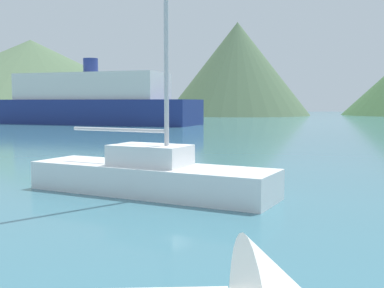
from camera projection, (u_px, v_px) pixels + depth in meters
The scene contains 4 objects.
sailboat_inner at pixel (150, 173), 12.59m from camera, with size 6.86×4.14×10.68m.
ferry_distant at pixel (91, 102), 52.06m from camera, with size 24.40×12.07×7.05m.
hill_west at pixel (32, 78), 79.07m from camera, with size 51.93×51.93×12.49m.
hill_central at pixel (237, 69), 85.63m from camera, with size 25.78×25.78×16.45m.
Camera 1 is at (0.40, 0.29, 2.42)m, focal length 45.00 mm.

